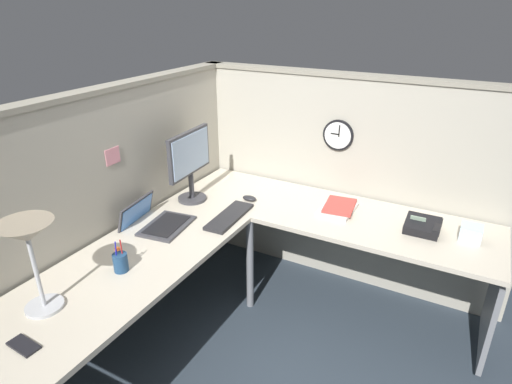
% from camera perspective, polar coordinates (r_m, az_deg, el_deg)
% --- Properties ---
extents(ground_plane, '(6.80, 6.80, 0.00)m').
position_cam_1_polar(ground_plane, '(3.05, 0.45, -17.37)').
color(ground_plane, '#2D3842').
extents(cubicle_wall_back, '(2.57, 0.12, 1.58)m').
position_cam_1_polar(cubicle_wall_back, '(2.83, -18.93, -3.06)').
color(cubicle_wall_back, '#A8A393').
rests_on(cubicle_wall_back, ground).
extents(cubicle_wall_right, '(0.12, 2.37, 1.58)m').
position_cam_1_polar(cubicle_wall_right, '(3.24, 11.92, 1.32)').
color(cubicle_wall_right, '#A8A393').
rests_on(cubicle_wall_right, ground).
extents(desk, '(2.35, 2.15, 0.73)m').
position_cam_1_polar(desk, '(2.55, -0.10, -8.98)').
color(desk, beige).
rests_on(desk, ground).
extents(monitor, '(0.46, 0.20, 0.50)m').
position_cam_1_polar(monitor, '(2.96, -8.79, 4.12)').
color(monitor, '#38383D').
rests_on(monitor, desk).
extents(laptop, '(0.39, 0.42, 0.22)m').
position_cam_1_polar(laptop, '(2.78, -13.49, -3.78)').
color(laptop, '#38383D').
rests_on(laptop, desk).
extents(keyboard, '(0.44, 0.16, 0.02)m').
position_cam_1_polar(keyboard, '(2.79, -3.54, -3.27)').
color(keyboard, '#232326').
rests_on(keyboard, desk).
extents(computer_mouse, '(0.06, 0.10, 0.03)m').
position_cam_1_polar(computer_mouse, '(3.02, -0.88, -0.83)').
color(computer_mouse, '#232326').
rests_on(computer_mouse, desk).
extents(desk_lamp_dome, '(0.24, 0.24, 0.44)m').
position_cam_1_polar(desk_lamp_dome, '(2.08, -28.10, -5.59)').
color(desk_lamp_dome, '#B7BABF').
rests_on(desk_lamp_dome, desk).
extents(pen_cup, '(0.08, 0.08, 0.18)m').
position_cam_1_polar(pen_cup, '(2.36, -17.60, -8.88)').
color(pen_cup, navy).
rests_on(pen_cup, desk).
extents(cell_phone, '(0.08, 0.15, 0.01)m').
position_cam_1_polar(cell_phone, '(2.09, -28.54, -17.52)').
color(cell_phone, black).
rests_on(cell_phone, desk).
extents(office_phone, '(0.19, 0.21, 0.11)m').
position_cam_1_polar(office_phone, '(2.80, 21.42, -4.31)').
color(office_phone, black).
rests_on(office_phone, desk).
extents(book_stack, '(0.30, 0.23, 0.04)m').
position_cam_1_polar(book_stack, '(2.93, 10.89, -2.08)').
color(book_stack, silver).
rests_on(book_stack, desk).
extents(tissue_box, '(0.12, 0.12, 0.09)m').
position_cam_1_polar(tissue_box, '(2.83, 26.70, -4.89)').
color(tissue_box, silver).
rests_on(tissue_box, desk).
extents(wall_clock, '(0.04, 0.22, 0.22)m').
position_cam_1_polar(wall_clock, '(3.09, 10.90, 7.46)').
color(wall_clock, black).
extents(pinned_note_leftmost, '(0.09, 0.00, 0.09)m').
position_cam_1_polar(pinned_note_leftmost, '(3.07, -11.30, 5.48)').
color(pinned_note_leftmost, '#EAD84C').
extents(pinned_note_middle, '(0.11, 0.00, 0.10)m').
position_cam_1_polar(pinned_note_middle, '(2.67, -18.54, 4.55)').
color(pinned_note_middle, pink).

